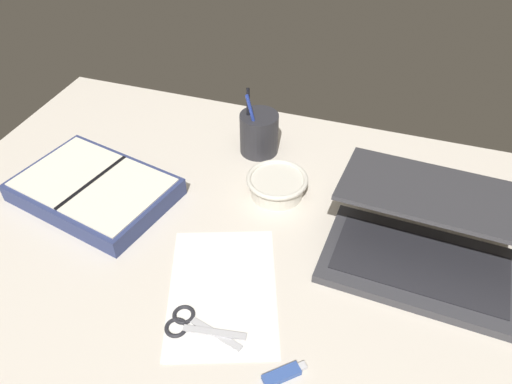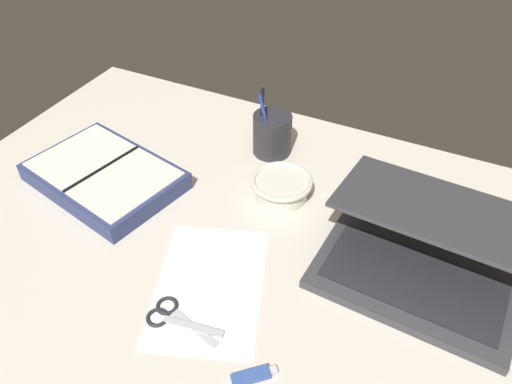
% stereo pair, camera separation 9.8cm
% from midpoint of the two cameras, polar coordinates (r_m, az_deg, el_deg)
% --- Properties ---
extents(desk_top, '(1.40, 1.00, 0.02)m').
position_cam_midpoint_polar(desk_top, '(0.97, -4.12, -7.23)').
color(desk_top, beige).
rests_on(desk_top, ground).
extents(laptop, '(0.37, 0.31, 0.14)m').
position_cam_midpoint_polar(laptop, '(0.95, 16.08, -5.55)').
color(laptop, '#38383D').
rests_on(laptop, desk_top).
extents(bowl, '(0.13, 0.13, 0.05)m').
position_cam_midpoint_polar(bowl, '(1.07, -0.21, 0.74)').
color(bowl, silver).
rests_on(bowl, desk_top).
extents(pen_cup, '(0.09, 0.09, 0.16)m').
position_cam_midpoint_polar(pen_cup, '(1.18, -2.06, 6.65)').
color(pen_cup, '#28282D').
rests_on(pen_cup, desk_top).
extents(planner, '(0.36, 0.29, 0.04)m').
position_cam_midpoint_polar(planner, '(1.13, -20.39, 0.19)').
color(planner, navy).
rests_on(planner, desk_top).
extents(scissors, '(0.14, 0.07, 0.01)m').
position_cam_midpoint_polar(scissors, '(0.87, -10.99, -14.78)').
color(scissors, '#B7B7BC').
rests_on(scissors, desk_top).
extents(paper_sheet_front, '(0.28, 0.33, 0.00)m').
position_cam_midpoint_polar(paper_sheet_front, '(0.91, -6.97, -11.16)').
color(paper_sheet_front, white).
rests_on(paper_sheet_front, desk_top).
extents(usb_drive, '(0.06, 0.06, 0.01)m').
position_cam_midpoint_polar(usb_drive, '(0.81, -0.59, -20.33)').
color(usb_drive, '#33519E').
rests_on(usb_drive, desk_top).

